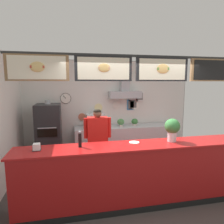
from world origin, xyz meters
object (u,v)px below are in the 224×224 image
potted_sage (121,122)px  napkin_holder (37,147)px  espresso_machine (95,121)px  condiment_plate (134,142)px  pepper_grinder (80,139)px  shop_worker (98,142)px  basil_vase (172,129)px  potted_thyme (135,122)px  pizza_oven (49,135)px

potted_sage → napkin_holder: (-1.93, -2.20, 0.10)m
espresso_machine → condiment_plate: size_ratio=2.75×
espresso_machine → potted_sage: (0.72, -0.01, -0.06)m
potted_sage → pepper_grinder: (-1.25, -2.17, 0.18)m
shop_worker → condiment_plate: 1.17m
napkin_holder → potted_sage: bearing=48.7°
basil_vase → condiment_plate: (-0.70, 0.06, -0.23)m
shop_worker → espresso_machine: (0.09, 1.13, 0.27)m
pepper_grinder → shop_worker: bearing=67.6°
shop_worker → potted_sage: 1.39m
potted_thyme → potted_sage: potted_sage is taller
basil_vase → pepper_grinder: (-1.67, 0.01, -0.10)m
shop_worker → basil_vase: (1.23, -1.06, 0.49)m
potted_sage → basil_vase: bearing=-79.0°
pepper_grinder → espresso_machine: bearing=76.5°
espresso_machine → potted_thyme: bearing=1.2°
napkin_holder → condiment_plate: bearing=2.7°
napkin_holder → condiment_plate: (1.65, 0.08, -0.05)m
pizza_oven → potted_sage: 1.98m
potted_sage → shop_worker: bearing=-126.1°
shop_worker → potted_sage: bearing=-123.2°
basil_vase → condiment_plate: 0.74m
shop_worker → basil_vase: shop_worker is taller
espresso_machine → condiment_plate: espresso_machine is taller
condiment_plate → napkin_holder: bearing=-177.3°
pepper_grinder → condiment_plate: 0.97m
shop_worker → napkin_holder: (-1.12, -1.08, 0.30)m
pizza_oven → condiment_plate: pizza_oven is taller
pizza_oven → basil_vase: 3.22m
potted_thyme → napkin_holder: napkin_holder is taller
basil_vase → napkin_holder: 2.36m
potted_thyme → basil_vase: basil_vase is taller
espresso_machine → pepper_grinder: 2.24m
napkin_holder → condiment_plate: 1.65m
pepper_grinder → potted_sage: bearing=60.1°
espresso_machine → shop_worker: bearing=-94.5°
pizza_oven → pepper_grinder: (0.72, -2.08, 0.42)m
espresso_machine → napkin_holder: size_ratio=3.87×
pizza_oven → potted_thyme: size_ratio=8.11×
basil_vase → pepper_grinder: size_ratio=1.53×
condiment_plate → espresso_machine: bearing=101.7°
potted_sage → potted_thyme: bearing=4.6°
napkin_holder → pepper_grinder: size_ratio=0.48×
espresso_machine → potted_sage: espresso_machine is taller
shop_worker → espresso_machine: bearing=-91.6°
shop_worker → condiment_plate: bearing=120.8°
pepper_grinder → potted_thyme: bearing=52.7°
napkin_holder → potted_thyme: bearing=43.4°
espresso_machine → napkin_holder: espresso_machine is taller
shop_worker → potted_thyme: shop_worker is taller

